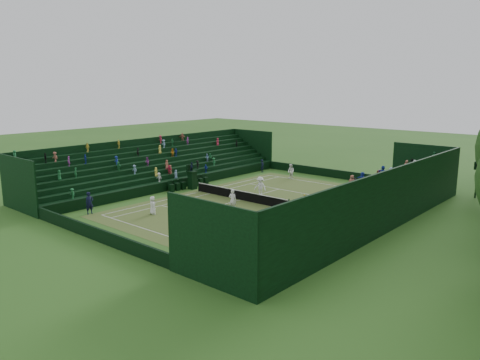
{
  "coord_description": "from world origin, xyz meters",
  "views": [
    {
      "loc": [
        29.06,
        -33.28,
        11.06
      ],
      "look_at": [
        0.0,
        0.0,
        2.0
      ],
      "focal_mm": 35.0,
      "sensor_mm": 36.0,
      "label": 1
    }
  ],
  "objects": [
    {
      "name": "ground",
      "position": [
        0.0,
        0.0,
        0.0
      ],
      "size": [
        160.0,
        160.0,
        0.0
      ],
      "primitive_type": "plane",
      "color": "#2F611E",
      "rests_on": "ground"
    },
    {
      "name": "court_surface",
      "position": [
        0.0,
        0.0,
        0.01
      ],
      "size": [
        12.97,
        26.77,
        0.01
      ],
      "primitive_type": "cube",
      "color": "#3C7125",
      "rests_on": "ground"
    },
    {
      "name": "perimeter_wall_north",
      "position": [
        0.0,
        15.88,
        0.5
      ],
      "size": [
        17.17,
        0.2,
        1.0
      ],
      "primitive_type": "cube",
      "color": "black",
      "rests_on": "ground"
    },
    {
      "name": "perimeter_wall_south",
      "position": [
        0.0,
        -15.88,
        0.5
      ],
      "size": [
        17.17,
        0.2,
        1.0
      ],
      "primitive_type": "cube",
      "color": "black",
      "rests_on": "ground"
    },
    {
      "name": "perimeter_wall_east",
      "position": [
        8.48,
        0.0,
        0.5
      ],
      "size": [
        0.2,
        31.77,
        1.0
      ],
      "primitive_type": "cube",
      "color": "black",
      "rests_on": "ground"
    },
    {
      "name": "perimeter_wall_west",
      "position": [
        -8.48,
        0.0,
        0.5
      ],
      "size": [
        0.2,
        31.77,
        1.0
      ],
      "primitive_type": "cube",
      "color": "black",
      "rests_on": "ground"
    },
    {
      "name": "north_grandstand",
      "position": [
        12.66,
        0.0,
        1.55
      ],
      "size": [
        6.6,
        32.0,
        4.9
      ],
      "color": "black",
      "rests_on": "ground"
    },
    {
      "name": "south_grandstand",
      "position": [
        -12.66,
        0.0,
        1.55
      ],
      "size": [
        6.6,
        32.0,
        4.9
      ],
      "color": "black",
      "rests_on": "ground"
    },
    {
      "name": "tennis_net",
      "position": [
        0.0,
        0.0,
        0.53
      ],
      "size": [
        11.67,
        0.1,
        1.06
      ],
      "color": "black",
      "rests_on": "ground"
    },
    {
      "name": "umpire_chair",
      "position": [
        -7.13,
        0.36,
        1.24
      ],
      "size": [
        0.93,
        0.93,
        2.91
      ],
      "color": "black",
      "rests_on": "ground"
    },
    {
      "name": "courtside_chairs",
      "position": [
        -7.81,
        0.48,
        0.44
      ],
      "size": [
        0.53,
        5.5,
        1.16
      ],
      "color": "black",
      "rests_on": "ground"
    },
    {
      "name": "player_near_west",
      "position": [
        -2.32,
        -8.83,
        0.81
      ],
      "size": [
        0.92,
        0.75,
        1.61
      ],
      "primitive_type": "imported",
      "rotation": [
        0.0,
        0.0,
        2.79
      ],
      "color": "white",
      "rests_on": "ground"
    },
    {
      "name": "player_near_east",
      "position": [
        2.11,
        -3.42,
        0.99
      ],
      "size": [
        0.83,
        0.68,
        1.97
      ],
      "primitive_type": "imported",
      "rotation": [
        0.0,
        0.0,
        3.48
      ],
      "color": "white",
      "rests_on": "ground"
    },
    {
      "name": "player_far_west",
      "position": [
        -2.3,
        11.85,
        0.9
      ],
      "size": [
        0.98,
        0.83,
        1.79
      ],
      "primitive_type": "imported",
      "rotation": [
        0.0,
        0.0,
        -0.19
      ],
      "color": "white",
      "rests_on": "ground"
    },
    {
      "name": "player_far_east",
      "position": [
        0.55,
        2.44,
        1.02
      ],
      "size": [
        1.41,
        0.95,
        2.03
      ],
      "primitive_type": "imported",
      "rotation": [
        0.0,
        0.0,
        0.16
      ],
      "color": "white",
      "rests_on": "ground"
    },
    {
      "name": "line_judge_north",
      "position": [
        -7.58,
        13.04,
        0.83
      ],
      "size": [
        0.55,
        0.69,
        1.65
      ],
      "primitive_type": "imported",
      "rotation": [
        0.0,
        0.0,
        1.87
      ],
      "color": "black",
      "rests_on": "ground"
    },
    {
      "name": "line_judge_south",
      "position": [
        -6.6,
        -12.3,
        0.98
      ],
      "size": [
        0.53,
        0.75,
        1.95
      ],
      "primitive_type": "imported",
      "rotation": [
        0.0,
        0.0,
        1.49
      ],
      "color": "black",
      "rests_on": "ground"
    }
  ]
}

